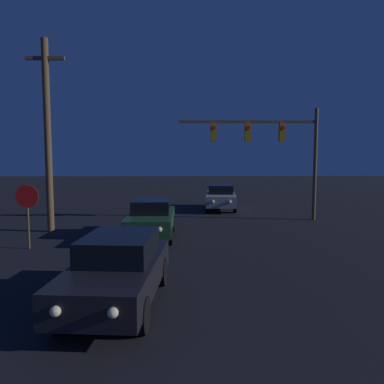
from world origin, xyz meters
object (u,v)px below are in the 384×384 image
car_mid (152,218)px  utility_pole (48,133)px  car_near (118,269)px  car_far (221,197)px  traffic_signal_mast (272,142)px  stop_sign (27,204)px

car_mid → utility_pole: bearing=-15.2°
car_near → car_far: same height
car_far → utility_pole: utility_pole is taller
car_far → utility_pole: 10.66m
car_far → car_near: bearing=80.6°
traffic_signal_mast → utility_pole: 10.32m
car_mid → utility_pole: size_ratio=0.53×
car_far → traffic_signal_mast: traffic_signal_mast is taller
traffic_signal_mast → utility_pole: utility_pole is taller
car_far → traffic_signal_mast: bearing=124.5°
car_near → stop_sign: (-3.92, 4.89, 0.78)m
car_near → traffic_signal_mast: traffic_signal_mast is taller
car_far → stop_sign: 12.08m
car_near → car_mid: bearing=-86.6°
car_near → stop_sign: 6.32m
car_far → stop_sign: (-7.47, -9.47, 0.78)m
traffic_signal_mast → stop_sign: bearing=-149.3°
traffic_signal_mast → stop_sign: traffic_signal_mast is taller
traffic_signal_mast → utility_pole: size_ratio=0.86×
car_mid → traffic_signal_mast: 7.51m
car_near → traffic_signal_mast: bearing=-113.9°
car_mid → utility_pole: utility_pole is taller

